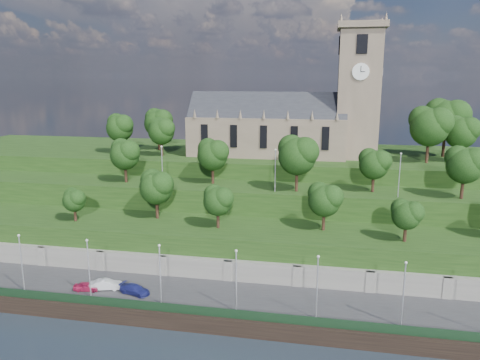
% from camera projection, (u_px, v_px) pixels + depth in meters
% --- Properties ---
extents(ground, '(320.00, 320.00, 0.00)m').
position_uv_depth(ground, '(248.00, 337.00, 57.01)').
color(ground, '#1B222C').
rests_on(ground, ground).
extents(promenade, '(160.00, 12.00, 2.00)m').
position_uv_depth(promenade, '(256.00, 307.00, 62.55)').
color(promenade, '#2D2D30').
rests_on(promenade, ground).
extents(quay_wall, '(160.00, 0.50, 2.20)m').
position_uv_depth(quay_wall, '(248.00, 329.00, 56.73)').
color(quay_wall, black).
rests_on(quay_wall, ground).
extents(fence, '(160.00, 0.10, 1.20)m').
position_uv_depth(fence, '(249.00, 315.00, 57.03)').
color(fence, '#15311B').
rests_on(fence, promenade).
extents(retaining_wall, '(160.00, 2.10, 5.00)m').
position_uv_depth(retaining_wall, '(263.00, 278.00, 67.95)').
color(retaining_wall, slate).
rests_on(retaining_wall, ground).
extents(embankment_lower, '(160.00, 12.00, 8.00)m').
position_uv_depth(embankment_lower, '(268.00, 253.00, 73.40)').
color(embankment_lower, '#1B3712').
rests_on(embankment_lower, ground).
extents(embankment_upper, '(160.00, 10.00, 12.00)m').
position_uv_depth(embankment_upper, '(276.00, 220.00, 83.52)').
color(embankment_upper, '#1B3712').
rests_on(embankment_upper, ground).
extents(hilltop, '(160.00, 32.00, 15.00)m').
position_uv_depth(hilltop, '(287.00, 186.00, 103.32)').
color(hilltop, '#1B3712').
rests_on(hilltop, ground).
extents(church, '(38.60, 12.35, 27.60)m').
position_uv_depth(church, '(291.00, 119.00, 96.08)').
color(church, brown).
rests_on(church, hilltop).
extents(trees_lower, '(69.22, 8.82, 8.23)m').
position_uv_depth(trees_lower, '(265.00, 198.00, 72.08)').
color(trees_lower, black).
rests_on(trees_lower, embankment_lower).
extents(trees_upper, '(63.82, 8.97, 9.57)m').
position_uv_depth(trees_upper, '(290.00, 156.00, 79.60)').
color(trees_upper, black).
rests_on(trees_upper, embankment_upper).
extents(trees_hilltop, '(74.83, 16.65, 11.86)m').
position_uv_depth(trees_hilltop, '(335.00, 123.00, 93.96)').
color(trees_hilltop, black).
rests_on(trees_hilltop, hilltop).
extents(lamp_posts_promenade, '(60.36, 0.36, 8.28)m').
position_uv_depth(lamp_posts_promenade, '(236.00, 276.00, 58.32)').
color(lamp_posts_promenade, '#B2B2B7').
rests_on(lamp_posts_promenade, promenade).
extents(lamp_posts_upper, '(40.36, 0.36, 7.32)m').
position_uv_depth(lamp_posts_upper, '(275.00, 167.00, 78.42)').
color(lamp_posts_upper, '#B2B2B7').
rests_on(lamp_posts_upper, embankment_upper).
extents(car_left, '(3.70, 1.91, 1.20)m').
position_uv_depth(car_left, '(87.00, 286.00, 64.88)').
color(car_left, '#AB1C47').
rests_on(car_left, promenade).
extents(car_middle, '(4.64, 2.71, 1.44)m').
position_uv_depth(car_middle, '(106.00, 284.00, 65.23)').
color(car_middle, '#BBBCC0').
rests_on(car_middle, promenade).
extents(car_right, '(4.78, 3.00, 1.29)m').
position_uv_depth(car_right, '(135.00, 289.00, 63.90)').
color(car_right, navy).
rests_on(car_right, promenade).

